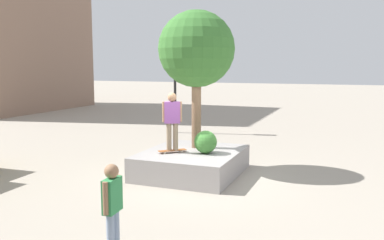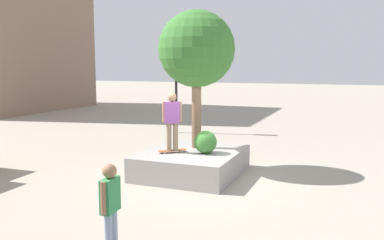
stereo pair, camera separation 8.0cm
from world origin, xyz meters
name	(u,v)px [view 1 (the left image)]	position (x,y,z in m)	size (l,w,h in m)	color
ground_plane	(194,178)	(0.00, 0.00, 0.00)	(120.00, 120.00, 0.00)	#9E9384
planter_ledge	(192,163)	(0.40, 0.21, 0.34)	(3.08, 2.63, 0.67)	gray
plaza_tree	(196,50)	(0.95, 0.29, 3.56)	(2.23, 2.23, 4.03)	brown
boxwood_shrub	(206,142)	(0.28, -0.24, 0.99)	(0.64, 0.64, 0.64)	#3D7A33
skateboard	(172,151)	(0.01, 0.65, 0.73)	(0.70, 0.72, 0.07)	brown
skateboarder	(172,117)	(0.01, 0.65, 1.68)	(0.36, 0.50, 1.62)	#847056
traffic_light_corner	(175,61)	(6.96, 3.62, 3.32)	(0.33, 0.37, 4.91)	black
bystander_watching	(112,203)	(-4.79, -0.42, 0.89)	(0.52, 0.24, 1.53)	#8C9EB7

